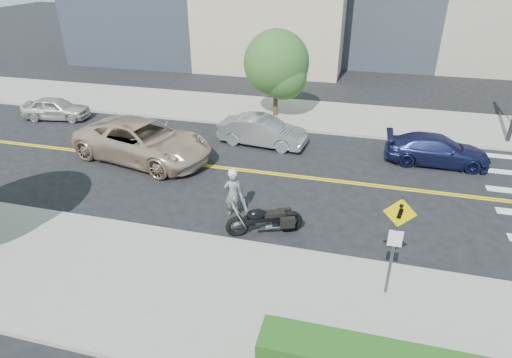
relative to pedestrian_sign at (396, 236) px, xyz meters
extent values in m
plane|color=black|center=(-4.20, 6.31, -1.96)|extent=(120.00, 120.00, 0.00)
cube|color=#9E9B91|center=(-4.20, -1.19, -1.89)|extent=(60.00, 5.00, 0.15)
cube|color=#9E9B91|center=(-4.20, 13.81, -1.89)|extent=(60.00, 5.00, 0.15)
cylinder|color=#4C4C51|center=(0.00, 0.01, -0.31)|extent=(0.08, 0.08, 3.00)
cube|color=#F9D800|center=(0.00, -0.02, 0.69)|extent=(0.78, 0.03, 0.78)
cube|color=white|center=(0.00, -0.02, -0.06)|extent=(0.35, 0.03, 0.45)
imported|color=silver|center=(-5.13, 2.87, -1.12)|extent=(0.72, 0.59, 1.69)
sphere|color=white|center=(-5.13, 2.87, -0.32)|extent=(0.30, 0.30, 0.30)
imported|color=#CCB195|center=(-10.33, 6.29, -1.09)|extent=(6.72, 4.14, 1.74)
imported|color=beige|center=(-17.55, 9.87, -1.35)|extent=(3.78, 2.02, 1.22)
imported|color=#979B9E|center=(-5.66, 9.22, -1.27)|extent=(4.30, 1.90, 1.37)
imported|color=#191F4D|center=(2.16, 9.11, -1.33)|extent=(4.37, 1.81, 1.26)
cylinder|color=#382619|center=(-5.88, 13.17, -0.02)|extent=(0.25, 0.25, 3.88)
sphere|color=#29551B|center=(-5.88, 13.17, 1.07)|extent=(3.49, 3.49, 3.49)
camera|label=1|loc=(-1.16, -9.27, 6.18)|focal=30.00mm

